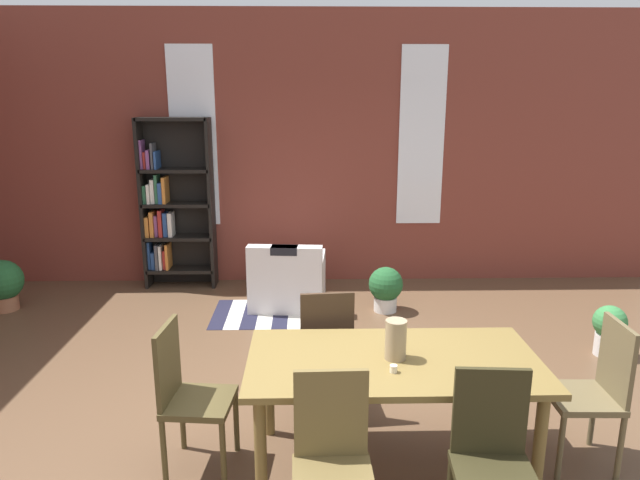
% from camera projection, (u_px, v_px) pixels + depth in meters
% --- Properties ---
extents(ground_plane, '(10.23, 10.23, 0.00)m').
position_uv_depth(ground_plane, '(310.00, 437.00, 3.90)').
color(ground_plane, brown).
extents(back_wall_brick, '(8.87, 0.12, 3.28)m').
position_uv_depth(back_wall_brick, '(308.00, 150.00, 6.94)').
color(back_wall_brick, brown).
rests_on(back_wall_brick, ground).
extents(window_pane_0, '(0.55, 0.02, 2.13)m').
position_uv_depth(window_pane_0, '(193.00, 137.00, 6.80)').
color(window_pane_0, white).
extents(window_pane_1, '(0.55, 0.02, 2.13)m').
position_uv_depth(window_pane_1, '(421.00, 137.00, 6.86)').
color(window_pane_1, white).
extents(dining_table, '(1.78, 0.92, 0.73)m').
position_uv_depth(dining_table, '(393.00, 371.00, 3.46)').
color(dining_table, brown).
rests_on(dining_table, ground).
extents(vase_on_table, '(0.13, 0.13, 0.25)m').
position_uv_depth(vase_on_table, '(396.00, 340.00, 3.41)').
color(vase_on_table, '#998466').
rests_on(vase_on_table, dining_table).
extents(tealight_candle_0, '(0.04, 0.04, 0.04)m').
position_uv_depth(tealight_candle_0, '(394.00, 369.00, 3.26)').
color(tealight_candle_0, silver).
rests_on(tealight_candle_0, dining_table).
extents(dining_chair_near_left, '(0.41, 0.41, 0.95)m').
position_uv_depth(dining_chair_near_left, '(332.00, 461.00, 2.82)').
color(dining_chair_near_left, brown).
rests_on(dining_chair_near_left, ground).
extents(dining_chair_head_left, '(0.44, 0.44, 0.95)m').
position_uv_depth(dining_chair_head_left, '(187.00, 392.00, 3.47)').
color(dining_chair_head_left, '#4C4022').
rests_on(dining_chair_head_left, ground).
extents(dining_chair_near_right, '(0.43, 0.43, 0.95)m').
position_uv_depth(dining_chair_near_right, '(493.00, 458.00, 2.84)').
color(dining_chair_near_right, '#2F2A16').
rests_on(dining_chair_near_right, ground).
extents(dining_chair_far_left, '(0.43, 0.43, 0.95)m').
position_uv_depth(dining_chair_far_left, '(325.00, 344.00, 4.15)').
color(dining_chair_far_left, '#39291B').
rests_on(dining_chair_far_left, ground).
extents(dining_chair_head_right, '(0.41, 0.41, 0.95)m').
position_uv_depth(dining_chair_head_right, '(595.00, 389.00, 3.52)').
color(dining_chair_head_right, brown).
rests_on(dining_chair_head_right, ground).
extents(bookshelf_tall, '(0.85, 0.29, 2.05)m').
position_uv_depth(bookshelf_tall, '(172.00, 206.00, 6.83)').
color(bookshelf_tall, black).
rests_on(bookshelf_tall, ground).
extents(armchair_white, '(0.86, 0.86, 0.75)m').
position_uv_depth(armchair_white, '(288.00, 281.00, 6.34)').
color(armchair_white, silver).
rests_on(armchair_white, ground).
extents(potted_plant_by_shelf, '(0.29, 0.29, 0.47)m').
position_uv_depth(potted_plant_by_shelf, '(609.00, 328.00, 5.08)').
color(potted_plant_by_shelf, silver).
rests_on(potted_plant_by_shelf, ground).
extents(potted_plant_corner, '(0.37, 0.37, 0.49)m').
position_uv_depth(potted_plant_corner, '(386.00, 287.00, 6.14)').
color(potted_plant_corner, silver).
rests_on(potted_plant_corner, ground).
extents(potted_plant_window, '(0.45, 0.45, 0.56)m').
position_uv_depth(potted_plant_window, '(2.00, 283.00, 6.16)').
color(potted_plant_window, '#9E6042').
rests_on(potted_plant_window, ground).
extents(striped_rug, '(1.30, 0.87, 0.01)m').
position_uv_depth(striped_rug, '(273.00, 313.00, 6.12)').
color(striped_rug, '#1E1E33').
rests_on(striped_rug, ground).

